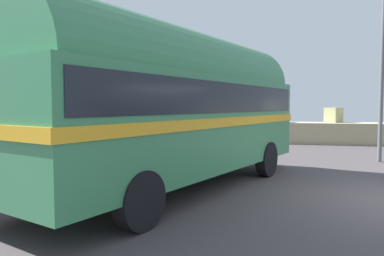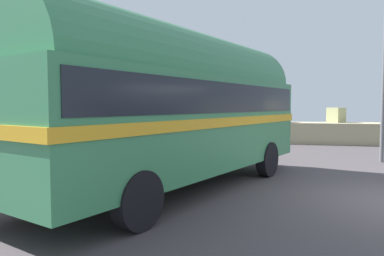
# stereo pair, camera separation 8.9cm
# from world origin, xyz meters

# --- Properties ---
(breakwater) EXTENTS (31.36, 2.17, 2.41)m
(breakwater) POSITION_xyz_m (-0.06, 11.82, 0.72)
(breakwater) COLOR tan
(breakwater) RESTS_ON ground
(vintage_coach) EXTENTS (5.35, 8.87, 3.70)m
(vintage_coach) POSITION_xyz_m (-4.75, 0.13, 2.05)
(vintage_coach) COLOR black
(vintage_coach) RESTS_ON ground
(second_coach) EXTENTS (5.33, 8.87, 3.70)m
(second_coach) POSITION_xyz_m (-9.23, 1.17, 2.05)
(second_coach) COLOR black
(second_coach) RESTS_ON ground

